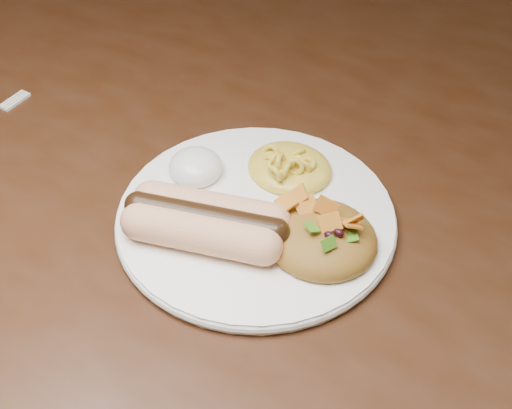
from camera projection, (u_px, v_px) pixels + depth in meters
The scene contains 6 objects.
table at pixel (270, 177), 0.81m from camera, with size 1.60×0.90×0.75m.
plate at pixel (256, 218), 0.62m from camera, with size 0.24×0.24×0.01m, color white.
hotdog at pixel (206, 221), 0.59m from camera, with size 0.12×0.09×0.03m.
mac_and_cheese at pixel (290, 159), 0.65m from camera, with size 0.08×0.07×0.03m, color yellow.
sour_cream at pixel (195, 161), 0.64m from camera, with size 0.05×0.05×0.03m, color white.
taco_salad at pixel (322, 231), 0.58m from camera, with size 0.09×0.09×0.04m.
Camera 1 is at (0.30, -0.52, 1.20)m, focal length 50.00 mm.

